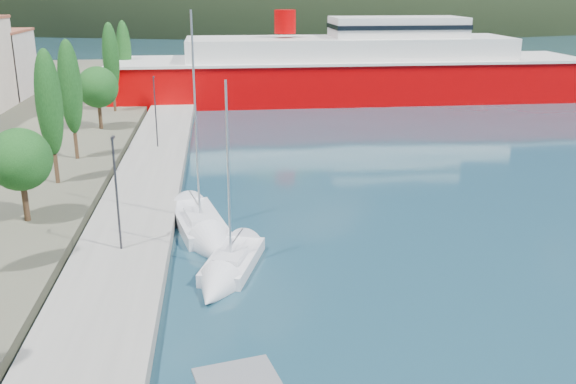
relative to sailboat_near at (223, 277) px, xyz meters
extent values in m
plane|color=#1C3F4E|center=(3.64, 109.50, -0.29)|extent=(1400.00, 1400.00, 0.00)
cube|color=gray|center=(-5.36, 15.50, 0.11)|extent=(5.00, 88.00, 0.80)
cylinder|color=#47301E|center=(-11.60, 8.32, 1.56)|extent=(0.36, 0.36, 2.31)
sphere|color=#184A18|center=(-11.60, 8.32, 4.20)|extent=(3.70, 3.70, 3.70)
cylinder|color=#47301E|center=(-11.60, 16.16, 1.45)|extent=(0.30, 0.30, 2.09)
ellipsoid|color=#184A18|center=(-11.60, 16.16, 6.19)|extent=(1.80, 1.80, 7.40)
cylinder|color=#47301E|center=(-11.60, 23.02, 1.46)|extent=(0.30, 0.30, 2.11)
ellipsoid|color=#184A18|center=(-11.60, 23.02, 6.25)|extent=(1.80, 1.80, 7.47)
cylinder|color=#47301E|center=(-11.60, 34.67, 1.66)|extent=(0.36, 0.36, 2.50)
sphere|color=#184A18|center=(-11.60, 34.67, 4.51)|extent=(4.00, 4.00, 4.00)
cylinder|color=#47301E|center=(-11.60, 44.07, 1.48)|extent=(0.30, 0.30, 2.15)
ellipsoid|color=#184A18|center=(-11.60, 44.07, 6.37)|extent=(1.80, 1.80, 7.62)
cylinder|color=#47301E|center=(-11.60, 54.77, 1.45)|extent=(0.30, 0.30, 2.08)
ellipsoid|color=#184A18|center=(-11.60, 54.77, 6.17)|extent=(1.80, 1.80, 7.37)
cylinder|color=#2D2D33|center=(-5.36, 3.02, 3.51)|extent=(0.12, 0.12, 6.00)
cube|color=#2D2D33|center=(-5.36, 3.27, 6.51)|extent=(0.15, 0.50, 0.12)
cylinder|color=#2D2D33|center=(-5.36, 26.04, 3.51)|extent=(0.12, 0.12, 6.00)
cube|color=#2D2D33|center=(-5.36, 26.29, 6.51)|extent=(0.15, 0.50, 0.12)
cube|color=silver|center=(0.53, 1.75, -0.05)|extent=(3.72, 5.87, 0.87)
cube|color=silver|center=(0.43, 1.40, 0.53)|extent=(1.92, 2.48, 0.34)
cylinder|color=silver|center=(0.43, 1.40, 4.99)|extent=(0.12, 0.12, 9.22)
cone|color=silver|center=(-0.48, -1.59, -0.05)|extent=(2.87, 3.08, 2.23)
cube|color=silver|center=(-1.39, 7.75, -0.02)|extent=(4.03, 7.43, 0.99)
cube|color=silver|center=(-1.29, 7.29, 0.65)|extent=(2.11, 3.08, 0.39)
cylinder|color=silver|center=(-1.29, 7.29, 6.55)|extent=(0.12, 0.12, 12.15)
cone|color=silver|center=(-0.40, 3.35, -0.02)|extent=(3.20, 3.76, 2.54)
cube|color=#B20002|center=(16.95, 53.18, 1.98)|extent=(60.06, 12.82, 5.79)
cube|color=silver|center=(16.95, 53.18, 4.88)|extent=(60.48, 13.19, 0.31)
cube|color=silver|center=(16.95, 53.18, 6.12)|extent=(41.45, 10.58, 3.10)
cube|color=silver|center=(23.15, 53.22, 8.91)|extent=(16.84, 7.81, 2.48)
cylinder|color=#B20002|center=(8.67, 53.12, 9.63)|extent=(2.69, 2.69, 2.90)
camera|label=1|loc=(0.06, -29.37, 13.82)|focal=40.00mm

